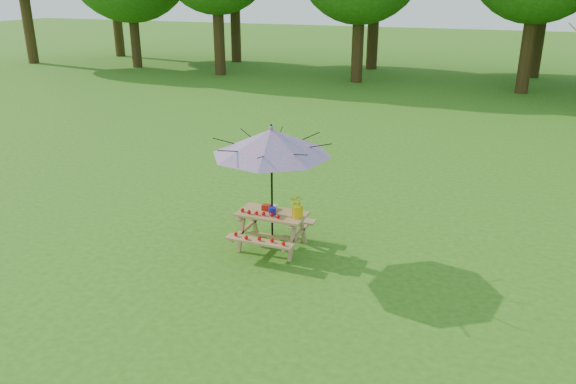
% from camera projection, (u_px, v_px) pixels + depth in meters
% --- Properties ---
extents(ground, '(120.00, 120.00, 0.00)m').
position_uv_depth(ground, '(173.00, 369.00, 6.86)').
color(ground, '#2C6813').
rests_on(ground, ground).
extents(picnic_table, '(1.20, 1.32, 0.67)m').
position_uv_depth(picnic_table, '(272.00, 231.00, 9.92)').
color(picnic_table, '#A8884C').
rests_on(picnic_table, ground).
extents(patio_umbrella, '(2.42, 2.42, 2.25)m').
position_uv_depth(patio_umbrella, '(271.00, 142.00, 9.36)').
color(patio_umbrella, black).
rests_on(patio_umbrella, ground).
extents(produce_bins, '(0.32, 0.38, 0.13)m').
position_uv_depth(produce_bins, '(271.00, 209.00, 9.83)').
color(produce_bins, '#A91E0D').
rests_on(produce_bins, picnic_table).
extents(tomatoes_row, '(0.77, 0.13, 0.07)m').
position_uv_depth(tomatoes_row, '(260.00, 213.00, 9.68)').
color(tomatoes_row, red).
rests_on(tomatoes_row, picnic_table).
extents(flower_bucket, '(0.28, 0.24, 0.42)m').
position_uv_depth(flower_bucket, '(298.00, 205.00, 9.55)').
color(flower_bucket, '#EAAA0C').
rests_on(flower_bucket, picnic_table).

